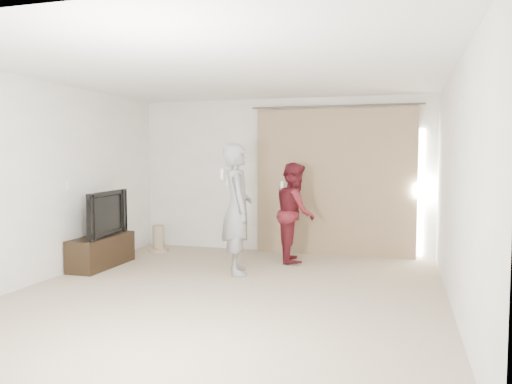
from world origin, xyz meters
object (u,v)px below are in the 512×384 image
Objects in this scene: tv_console at (102,251)px; tv at (101,214)px; person_man at (237,209)px; person_woman at (295,212)px.

tv is at bearing 0.00° from tv_console.
tv is 2.06m from person_man.
tv_console is 0.78× the size of person_woman.
tv_console is 2.17m from person_man.
person_man is at bearing 4.90° from tv_console.
person_man is at bearing -91.11° from tv.
person_man reaches higher than tv_console.
tv_console is at bearing -155.95° from person_woman.
tv_console is 0.66× the size of person_man.
person_woman is at bearing -71.96° from tv.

